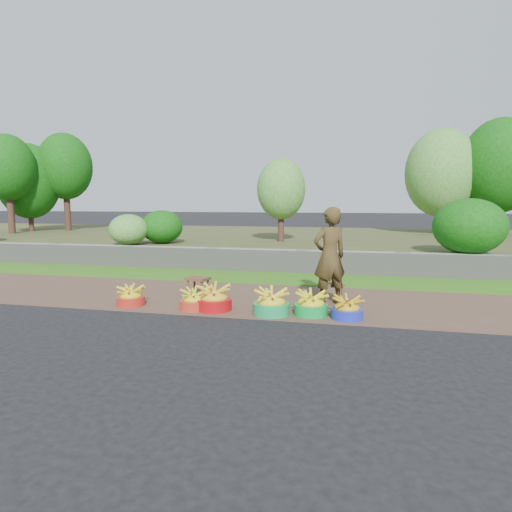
% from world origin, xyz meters
% --- Properties ---
extents(ground_plane, '(120.00, 120.00, 0.00)m').
position_xyz_m(ground_plane, '(0.00, 0.00, 0.00)').
color(ground_plane, black).
rests_on(ground_plane, ground).
extents(dirt_shoulder, '(80.00, 2.50, 0.02)m').
position_xyz_m(dirt_shoulder, '(0.00, 1.25, 0.01)').
color(dirt_shoulder, '#4F392C').
rests_on(dirt_shoulder, ground).
extents(grass_verge, '(80.00, 1.50, 0.04)m').
position_xyz_m(grass_verge, '(0.00, 3.25, 0.02)').
color(grass_verge, '#366D17').
rests_on(grass_verge, ground).
extents(retaining_wall, '(80.00, 0.35, 0.55)m').
position_xyz_m(retaining_wall, '(0.00, 4.10, 0.28)').
color(retaining_wall, gray).
rests_on(retaining_wall, ground).
extents(earth_bank, '(80.00, 10.00, 0.50)m').
position_xyz_m(earth_bank, '(0.00, 9.00, 0.25)').
color(earth_bank, '#434624').
rests_on(earth_bank, ground).
extents(vegetation, '(30.86, 8.41, 4.03)m').
position_xyz_m(vegetation, '(3.41, 8.69, 2.38)').
color(vegetation, '#3C241B').
rests_on(vegetation, earth_bank).
extents(basin_a, '(0.45, 0.45, 0.33)m').
position_xyz_m(basin_a, '(-2.34, 0.32, 0.15)').
color(basin_a, '#B0221A').
rests_on(basin_a, ground).
extents(basin_b, '(0.46, 0.46, 0.34)m').
position_xyz_m(basin_b, '(-1.25, 0.31, 0.15)').
color(basin_b, '#B42F1C').
rests_on(basin_b, ground).
extents(basin_c, '(0.54, 0.54, 0.41)m').
position_xyz_m(basin_c, '(-0.94, 0.34, 0.18)').
color(basin_c, '#A70D11').
rests_on(basin_c, ground).
extents(basin_d, '(0.53, 0.53, 0.40)m').
position_xyz_m(basin_d, '(-0.03, 0.27, 0.18)').
color(basin_d, '#19944D').
rests_on(basin_d, ground).
extents(basin_e, '(0.49, 0.49, 0.37)m').
position_xyz_m(basin_e, '(0.54, 0.37, 0.17)').
color(basin_e, '#0B9739').
rests_on(basin_e, ground).
extents(basin_f, '(0.45, 0.45, 0.34)m').
position_xyz_m(basin_f, '(1.07, 0.29, 0.15)').
color(basin_f, '#1D2AAE').
rests_on(basin_f, ground).
extents(stool_left, '(0.44, 0.38, 0.34)m').
position_xyz_m(stool_left, '(-1.52, 1.20, 0.29)').
color(stool_left, brown).
rests_on(stool_left, dirt_shoulder).
extents(stool_right, '(0.42, 0.37, 0.30)m').
position_xyz_m(stool_right, '(0.82, 1.30, 0.26)').
color(stool_right, brown).
rests_on(stool_right, dirt_shoulder).
extents(vendor_woman, '(0.69, 0.63, 1.57)m').
position_xyz_m(vendor_woman, '(0.77, 1.07, 0.81)').
color(vendor_woman, black).
rests_on(vendor_woman, dirt_shoulder).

